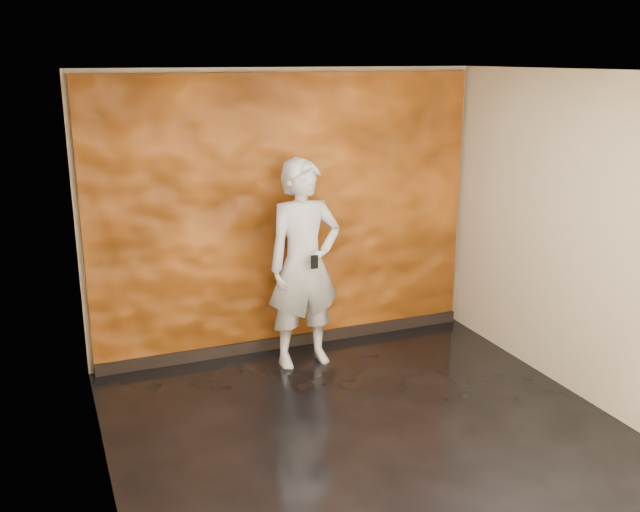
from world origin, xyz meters
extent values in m
cube|color=black|center=(0.00, 0.00, -0.01)|extent=(4.00, 4.00, 0.01)
cube|color=#BAAF91|center=(0.00, 2.00, 1.40)|extent=(4.00, 0.02, 2.80)
cube|color=#BAAF91|center=(0.00, -2.00, 1.40)|extent=(4.00, 0.02, 2.80)
cube|color=#BAAF91|center=(-2.00, 0.00, 1.40)|extent=(0.02, 4.00, 2.80)
cube|color=#BAAF91|center=(2.00, 0.00, 1.40)|extent=(0.02, 4.00, 2.80)
cube|color=white|center=(0.00, 0.00, 2.80)|extent=(4.00, 4.00, 0.01)
cube|color=#CB661D|center=(0.00, 1.96, 1.38)|extent=(3.90, 0.06, 2.75)
cube|color=black|center=(0.00, 1.92, 0.06)|extent=(3.90, 0.04, 0.12)
imported|color=#99A0A9|center=(0.00, 1.50, 1.00)|extent=(0.75, 0.51, 2.00)
cube|color=black|center=(0.00, 1.24, 1.09)|extent=(0.07, 0.01, 0.13)
camera|label=1|loc=(-2.27, -4.55, 2.90)|focal=40.00mm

